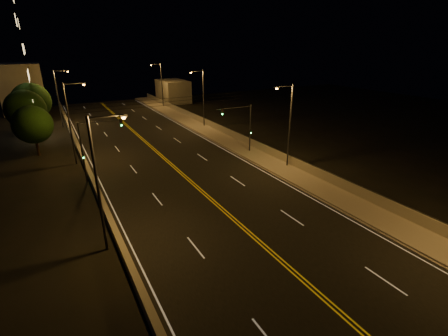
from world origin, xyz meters
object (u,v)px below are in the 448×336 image
streetlight_1 (288,122)px  traffic_signal_left (91,144)px  tree_2 (31,102)px  streetlight_2 (202,95)px  streetlight_6 (59,95)px  streetlight_3 (161,83)px  tree_1 (26,109)px  tree_0 (33,125)px  streetlight_5 (71,119)px  streetlight_4 (100,177)px  traffic_signal_right (244,124)px

streetlight_1 → traffic_signal_left: streetlight_1 is taller
tree_2 → streetlight_2: bearing=-22.0°
streetlight_6 → traffic_signal_left: streetlight_6 is taller
streetlight_3 → tree_2: size_ratio=1.21×
streetlight_1 → tree_2: 42.17m
traffic_signal_left → tree_1: size_ratio=0.85×
streetlight_2 → streetlight_3: (0.00, 22.12, 0.00)m
streetlight_6 → tree_0: size_ratio=1.48×
streetlight_6 → tree_2: bearing=-158.9°
traffic_signal_left → streetlight_3: bearing=61.9°
streetlight_5 → traffic_signal_left: streetlight_5 is taller
streetlight_4 → streetlight_3: bearing=67.5°
streetlight_5 → traffic_signal_right: 21.11m
tree_1 → traffic_signal_left: bearing=-73.3°
streetlight_4 → tree_0: (-4.26, 26.25, -1.45)m
traffic_signal_left → streetlight_4: bearing=-94.6°
streetlight_4 → traffic_signal_right: (19.98, 13.73, -1.51)m
streetlight_3 → tree_0: 36.33m
streetlight_4 → streetlight_5: (0.00, 20.38, 0.00)m
traffic_signal_right → tree_2: 35.88m
traffic_signal_left → streetlight_1: bearing=-18.9°
streetlight_1 → traffic_signal_left: size_ratio=1.49×
streetlight_1 → streetlight_3: bearing=90.0°
traffic_signal_left → tree_0: (-5.36, 12.53, 0.07)m
tree_0 → tree_2: size_ratio=0.82×
tree_2 → tree_1: bearing=-97.6°
streetlight_6 → traffic_signal_right: size_ratio=1.49×
tree_2 → streetlight_4: bearing=-83.9°
tree_2 → streetlight_1: bearing=-52.3°
tree_2 → streetlight_5: bearing=-77.7°
streetlight_5 → tree_1: bearing=110.0°
streetlight_2 → traffic_signal_right: size_ratio=1.49×
traffic_signal_left → tree_1: 21.50m
tree_0 → streetlight_2: bearing=7.7°
streetlight_1 → tree_0: (-25.74, 19.51, -1.45)m
streetlight_5 → streetlight_2: bearing=23.5°
streetlight_4 → tree_2: size_ratio=1.21×
streetlight_4 → streetlight_6: same height
traffic_signal_right → tree_2: (-24.28, 26.39, 1.01)m
streetlight_2 → traffic_signal_left: 25.96m
streetlight_2 → streetlight_1: bearing=-90.0°
traffic_signal_left → streetlight_5: bearing=99.3°
streetlight_3 → tree_1: size_ratio=1.27×
traffic_signal_right → tree_0: size_ratio=0.99×
streetlight_1 → traffic_signal_right: (-1.49, 6.98, -1.51)m
traffic_signal_right → traffic_signal_left: bearing=180.0°
streetlight_2 → tree_1: bearing=170.2°
traffic_signal_right → tree_1: tree_1 is taller
streetlight_3 → streetlight_6: size_ratio=1.00×
streetlight_1 → traffic_signal_left: bearing=161.1°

